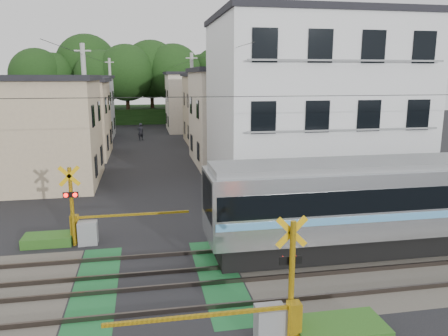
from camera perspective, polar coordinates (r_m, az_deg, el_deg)
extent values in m
plane|color=black|center=(14.11, -8.49, -14.49)|extent=(120.00, 120.00, 0.00)
cube|color=#47423A|center=(14.11, -8.49, -14.49)|extent=(120.00, 6.00, 0.00)
cube|color=black|center=(14.11, -8.49, -14.48)|extent=(5.20, 120.00, 0.00)
cube|color=#145126|center=(14.20, -16.43, -14.68)|extent=(1.30, 6.00, 0.00)
cube|color=#145126|center=(14.28, -0.62, -14.00)|extent=(1.30, 6.00, 0.00)
cube|color=#3F3833|center=(12.40, -8.13, -18.09)|extent=(120.00, 0.08, 0.14)
cube|color=#3F3833|center=(13.64, -8.41, -15.16)|extent=(120.00, 0.08, 0.14)
cube|color=#3F3833|center=(14.53, -8.58, -13.38)|extent=(120.00, 0.08, 0.14)
cube|color=#3F3833|center=(15.81, -8.77, -11.22)|extent=(120.00, 0.08, 0.14)
cube|color=black|center=(18.07, 24.15, -8.03)|extent=(15.41, 2.12, 0.80)
cube|color=black|center=(15.72, 6.68, -10.52)|extent=(2.14, 1.96, 0.54)
cube|color=silver|center=(17.63, 24.58, -3.25)|extent=(16.05, 2.50, 2.32)
cube|color=black|center=(17.56, 24.66, -2.37)|extent=(15.79, 2.54, 0.79)
cube|color=#549DD4|center=(17.71, 24.49, -4.26)|extent=(15.89, 2.53, 0.25)
cube|color=slate|center=(17.36, 24.94, 0.79)|extent=(15.73, 2.05, 0.21)
cube|color=black|center=(14.54, -2.05, -3.79)|extent=(0.10, 2.15, 1.39)
cylinder|color=#F0B20C|center=(10.74, 8.80, -14.47)|extent=(0.14, 0.14, 3.00)
cube|color=#F0B20C|center=(10.36, 8.83, -8.27)|extent=(0.77, 0.05, 0.77)
cube|color=#F0B20C|center=(10.36, 8.83, -8.27)|extent=(0.77, 0.05, 0.77)
cube|color=black|center=(10.62, 8.71, -11.82)|extent=(0.55, 0.05, 0.20)
sphere|color=#FF0C07|center=(10.62, 7.77, -11.78)|extent=(0.16, 0.16, 0.16)
sphere|color=#FF0C07|center=(10.72, 9.43, -11.61)|extent=(0.16, 0.16, 0.16)
cube|color=gray|center=(11.11, 6.04, -19.62)|extent=(0.70, 0.50, 0.90)
cube|color=#F0B20C|center=(11.00, 9.09, -19.47)|extent=(0.30, 0.30, 1.10)
cube|color=#F0B20C|center=(10.30, -3.37, -18.74)|extent=(4.20, 0.08, 0.08)
cylinder|color=#F0B20C|center=(17.14, -19.23, -4.84)|extent=(0.14, 0.14, 3.00)
cube|color=#F0B20C|center=(16.75, -19.56, -1.00)|extent=(0.77, 0.05, 0.77)
cube|color=#F0B20C|center=(16.75, -19.56, -1.00)|extent=(0.77, 0.05, 0.77)
cube|color=black|center=(16.91, -19.40, -3.31)|extent=(0.55, 0.05, 0.20)
sphere|color=#FF0C07|center=(16.88, -19.96, -3.38)|extent=(0.16, 0.16, 0.16)
sphere|color=#FF0C07|center=(16.83, -18.89, -3.35)|extent=(0.16, 0.16, 0.16)
cube|color=gray|center=(17.39, -17.35, -8.11)|extent=(0.70, 0.50, 0.90)
cube|color=#F0B20C|center=(17.66, -18.90, -7.56)|extent=(0.30, 0.30, 1.10)
cube|color=#F0B20C|center=(17.32, -11.59, -5.96)|extent=(4.20, 0.08, 0.08)
cube|color=silver|center=(23.90, 11.19, 7.52)|extent=(10.00, 8.00, 9.00)
cube|color=black|center=(24.01, 11.66, 18.65)|extent=(10.20, 8.16, 0.30)
cube|color=black|center=(19.41, 5.02, -2.27)|extent=(1.10, 0.06, 1.40)
cube|color=black|center=(20.20, 11.74, -1.91)|extent=(1.10, 0.06, 1.40)
cube|color=black|center=(21.24, 17.87, -1.57)|extent=(1.10, 0.06, 1.40)
cube|color=black|center=(22.50, 23.38, -1.24)|extent=(1.10, 0.06, 1.40)
cube|color=gray|center=(20.65, 15.12, -3.50)|extent=(9.00, 0.06, 0.08)
cube|color=black|center=(18.91, 5.19, 6.58)|extent=(1.10, 0.06, 1.40)
cube|color=black|center=(19.71, 12.11, 6.58)|extent=(1.10, 0.06, 1.40)
cube|color=black|center=(20.77, 18.40, 6.50)|extent=(1.10, 0.06, 1.40)
cube|color=black|center=(22.06, 24.02, 6.37)|extent=(1.10, 0.06, 1.40)
cube|color=gray|center=(20.09, 15.58, 4.79)|extent=(9.00, 0.06, 0.08)
cube|color=black|center=(18.86, 5.37, 15.69)|extent=(1.10, 0.06, 1.40)
cube|color=black|center=(19.67, 12.50, 15.31)|extent=(1.10, 0.06, 1.40)
cube|color=black|center=(20.73, 18.97, 14.78)|extent=(1.10, 0.06, 1.40)
cube|color=black|center=(22.02, 24.70, 14.14)|extent=(1.10, 0.06, 1.40)
cube|color=gray|center=(19.96, 16.08, 13.36)|extent=(9.00, 0.06, 0.08)
cube|color=tan|center=(27.55, -23.54, 4.18)|extent=(7.00, 7.00, 6.00)
cube|color=black|center=(27.36, -24.09, 10.72)|extent=(7.35, 7.35, 0.30)
cube|color=black|center=(25.53, -16.34, 0.28)|extent=(0.06, 1.00, 1.20)
cube|color=black|center=(28.95, -15.69, 1.65)|extent=(0.06, 1.00, 1.20)
cube|color=black|center=(25.13, -16.72, 6.54)|extent=(0.06, 1.00, 1.20)
cube|color=black|center=(28.60, -16.00, 7.18)|extent=(0.06, 1.00, 1.20)
cube|color=beige|center=(31.60, 2.50, 6.49)|extent=(7.00, 8.00, 6.50)
cube|color=black|center=(31.46, 2.55, 12.67)|extent=(7.35, 8.40, 0.30)
cube|color=black|center=(29.29, -3.40, 2.20)|extent=(0.06, 1.00, 1.20)
cube|color=black|center=(33.21, -4.27, 3.35)|extent=(0.06, 1.00, 1.20)
cube|color=black|center=(28.95, -3.47, 7.67)|extent=(0.06, 1.00, 1.20)
cube|color=black|center=(32.91, -4.35, 8.17)|extent=(0.06, 1.00, 1.20)
cube|color=tan|center=(36.43, -21.22, 5.87)|extent=(8.00, 7.00, 5.80)
cube|color=black|center=(36.27, -21.59, 10.66)|extent=(8.40, 7.35, 0.30)
cube|color=black|center=(34.36, -14.92, 3.26)|extent=(0.06, 1.00, 1.20)
cube|color=black|center=(37.82, -14.54, 4.05)|extent=(0.06, 1.00, 1.20)
cube|color=black|center=(34.07, -15.17, 7.92)|extent=(0.06, 1.00, 1.20)
cube|color=black|center=(37.55, -14.77, 8.28)|extent=(0.06, 1.00, 1.20)
cube|color=tan|center=(41.45, -0.10, 7.60)|extent=(7.00, 7.00, 6.20)
cube|color=black|center=(41.33, -0.10, 12.09)|extent=(7.35, 7.35, 0.30)
cube|color=black|center=(39.41, -4.70, 4.70)|extent=(0.06, 1.00, 1.20)
cube|color=black|center=(42.87, -5.19, 5.27)|extent=(0.06, 1.00, 1.20)
cube|color=black|center=(39.16, -4.77, 8.76)|extent=(0.06, 1.00, 1.20)
cube|color=black|center=(42.64, -5.26, 9.01)|extent=(0.06, 1.00, 1.20)
cube|color=#A1A4A6|center=(46.22, -18.77, 7.29)|extent=(7.00, 8.00, 6.00)
cube|color=black|center=(46.11, -19.03, 11.19)|extent=(7.35, 8.40, 0.30)
cube|color=black|center=(44.03, -14.41, 5.12)|extent=(0.06, 1.00, 1.20)
cube|color=black|center=(48.00, -14.12, 5.68)|extent=(0.06, 1.00, 1.20)
cube|color=black|center=(43.80, -14.60, 8.76)|extent=(0.06, 1.00, 1.20)
cube|color=black|center=(47.79, -14.29, 9.01)|extent=(0.06, 1.00, 1.20)
cube|color=beige|center=(51.19, -2.94, 8.52)|extent=(8.00, 7.00, 6.40)
cube|color=black|center=(51.10, -2.98, 12.28)|extent=(8.40, 7.35, 0.30)
cube|color=black|center=(49.23, -7.32, 6.09)|extent=(0.06, 1.00, 1.20)
cube|color=black|center=(52.70, -7.54, 6.46)|extent=(0.06, 1.00, 1.20)
cube|color=black|center=(49.02, -7.40, 9.34)|extent=(0.06, 1.00, 1.20)
cube|color=black|center=(52.52, -7.63, 9.51)|extent=(0.06, 1.00, 1.20)
cube|color=#173411|center=(62.87, -10.32, 6.98)|extent=(40.00, 10.00, 2.00)
cylinder|color=#332114|center=(61.75, -22.94, 7.47)|extent=(0.50, 0.50, 4.86)
sphere|color=#173411|center=(61.63, -23.24, 11.07)|extent=(6.80, 6.80, 6.80)
cylinder|color=#332114|center=(62.48, -21.19, 7.54)|extent=(0.50, 0.50, 4.62)
sphere|color=#173411|center=(62.36, -21.44, 10.92)|extent=(6.46, 6.46, 6.46)
cylinder|color=#332114|center=(64.09, -17.21, 8.49)|extent=(0.50, 0.50, 5.92)
sphere|color=#173411|center=(64.02, -17.48, 12.71)|extent=(8.28, 8.28, 8.28)
cylinder|color=#332114|center=(59.08, -15.56, 7.77)|extent=(0.50, 0.50, 4.76)
sphere|color=#173411|center=(58.95, -15.77, 11.45)|extent=(6.66, 6.66, 6.66)
cylinder|color=#332114|center=(58.06, -12.44, 8.03)|extent=(0.50, 0.50, 5.10)
sphere|color=#173411|center=(57.94, -12.63, 12.05)|extent=(7.14, 7.14, 7.14)
cylinder|color=#332114|center=(60.36, -9.36, 8.46)|extent=(0.50, 0.50, 5.46)
sphere|color=#173411|center=(60.26, -9.50, 12.60)|extent=(7.64, 7.64, 7.64)
cylinder|color=#332114|center=(58.94, -6.53, 8.32)|extent=(0.50, 0.50, 5.19)
sphere|color=#173411|center=(58.83, -6.63, 12.36)|extent=(7.26, 7.26, 7.26)
cylinder|color=#332114|center=(64.20, -2.85, 8.44)|extent=(0.50, 0.50, 4.65)
sphere|color=#173411|center=(64.08, -2.88, 11.76)|extent=(6.51, 6.51, 6.51)
cylinder|color=#332114|center=(62.99, -0.81, 8.59)|extent=(0.50, 0.50, 5.10)
sphere|color=#173411|center=(62.88, -0.82, 12.30)|extent=(7.14, 7.14, 7.14)
cylinder|color=#332114|center=(62.97, 2.93, 8.76)|extent=(0.50, 0.50, 5.51)
sphere|color=#173411|center=(62.88, 2.98, 12.77)|extent=(7.71, 7.71, 7.71)
cube|color=black|center=(15.23, 14.09, 9.14)|extent=(60.00, 0.02, 0.02)
cylinder|color=#A5A5A0|center=(25.93, -17.49, 6.42)|extent=(0.26, 0.26, 8.00)
cube|color=#A5A5A0|center=(25.87, -18.00, 14.38)|extent=(0.90, 0.08, 0.08)
cylinder|color=#A5A5A0|center=(34.94, -4.16, 8.23)|extent=(0.26, 0.26, 8.00)
cube|color=#A5A5A0|center=(34.89, -4.26, 14.14)|extent=(0.90, 0.08, 0.08)
cylinder|color=#A5A5A0|center=(46.80, -14.52, 8.82)|extent=(0.26, 0.26, 8.00)
cube|color=#A5A5A0|center=(46.77, -14.75, 13.23)|extent=(0.90, 0.08, 0.08)
cube|color=black|center=(36.30, -15.89, 13.33)|extent=(0.02, 42.00, 0.02)
cube|color=black|center=(36.38, -4.52, 13.73)|extent=(0.02, 42.00, 0.02)
imported|color=#2F313B|center=(43.84, -10.85, 4.67)|extent=(0.74, 0.63, 1.70)
cube|color=#2D5E1E|center=(11.63, 14.88, -19.86)|extent=(2.20, 1.20, 0.40)
cube|color=#2D5E1E|center=(18.01, -21.98, -8.67)|extent=(1.80, 1.00, 0.36)
cube|color=#2D5E1E|center=(17.68, 6.30, -8.32)|extent=(1.50, 0.90, 0.30)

